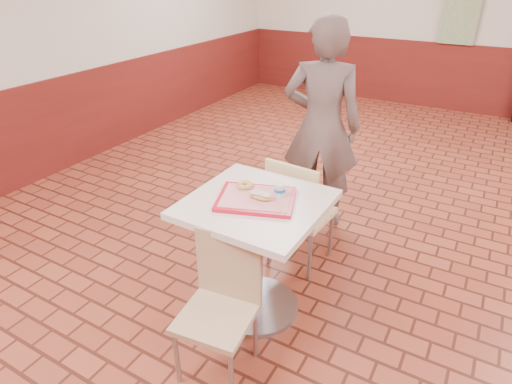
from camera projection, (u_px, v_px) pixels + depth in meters
The scene contains 11 objects.
room_shell at pixel (469, 94), 2.11m from camera, with size 8.01×10.01×3.01m.
wainscot_band at pixel (430, 257), 2.58m from camera, with size 8.00×10.00×1.00m.
promo_poster at pixel (464, 0), 6.11m from camera, with size 0.50×0.03×1.20m, color gray.
main_table at pixel (256, 239), 2.65m from camera, with size 0.79×0.79×0.83m.
chair_main_front at pixel (221, 300), 2.32m from camera, with size 0.42×0.42×0.82m.
chair_main_back at pixel (297, 209), 3.10m from camera, with size 0.44×0.44×0.88m.
customer at pixel (322, 127), 3.52m from camera, with size 0.64×0.42×1.76m, color #63514D.
serving_tray at pixel (256, 199), 2.52m from camera, with size 0.45×0.35×0.03m.
ring_donut at pixel (245, 185), 2.61m from camera, with size 0.10×0.10×0.03m, color gold.
long_john_donut at pixel (261, 196), 2.47m from camera, with size 0.14×0.07×0.04m.
paper_cup at pixel (280, 190), 2.49m from camera, with size 0.07×0.07×0.09m.
Camera 1 is at (0.12, -2.34, 2.07)m, focal length 30.00 mm.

